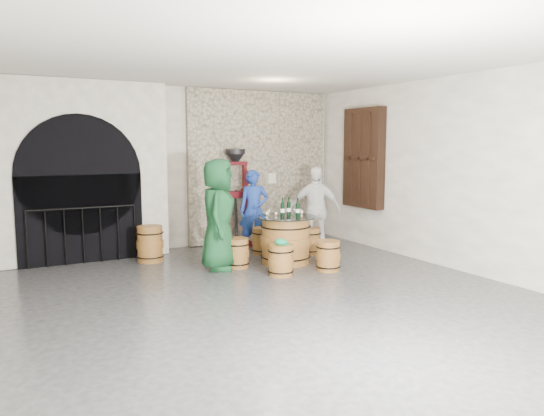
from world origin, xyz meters
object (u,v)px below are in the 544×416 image
wine_bottle_left (282,209)px  barrel_stool_far (263,241)px  wine_bottle_right (289,208)px  side_barrel (150,244)px  person_white (315,210)px  barrel_stool_left (237,253)px  barrel_table (286,240)px  wine_bottle_center (298,209)px  barrel_stool_near_left (281,260)px  person_green (218,215)px  person_blue (254,210)px  barrel_stool_right (310,241)px  barrel_stool_near_right (328,256)px  corking_press (236,190)px

wine_bottle_left → barrel_stool_far: bearing=86.8°
wine_bottle_right → side_barrel: (-2.17, 1.16, -0.64)m
side_barrel → person_white: bearing=-13.4°
barrel_stool_left → wine_bottle_right: wine_bottle_right is taller
barrel_table → barrel_stool_far: (0.00, 0.89, -0.16)m
wine_bottle_center → barrel_stool_near_left: bearing=-137.7°
person_green → person_white: person_green is taller
barrel_table → person_blue: person_blue is taller
barrel_stool_right → wine_bottle_right: wine_bottle_right is taller
barrel_stool_left → barrel_stool_far: bearing=41.8°
barrel_table → wine_bottle_left: size_ratio=3.32×
barrel_stool_left → wine_bottle_center: wine_bottle_center is taller
barrel_stool_left → wine_bottle_left: 1.10m
barrel_stool_near_right → side_barrel: (-2.42, 2.05, 0.07)m
person_white → wine_bottle_center: person_white is taller
barrel_stool_near_right → person_green: (-1.55, 0.95, 0.67)m
barrel_stool_near_right → person_white: person_white is taller
barrel_stool_near_right → wine_bottle_center: size_ratio=1.54×
wine_bottle_right → person_green: bearing=177.3°
side_barrel → wine_bottle_center: bearing=-30.8°
barrel_stool_far → person_green: bearing=-148.1°
barrel_stool_right → barrel_stool_near_right: bearing=-109.3°
barrel_stool_left → wine_bottle_right: bearing=-1.6°
barrel_stool_left → barrel_stool_near_left: 0.91m
barrel_stool_left → corking_press: 2.06m
person_white → wine_bottle_right: person_white is taller
barrel_stool_far → wine_bottle_right: (0.10, -0.82, 0.71)m
barrel_stool_far → side_barrel: side_barrel is taller
person_white → wine_bottle_left: person_white is taller
wine_bottle_right → barrel_stool_left: bearing=178.4°
wine_bottle_center → side_barrel: 2.69m
barrel_stool_near_right → barrel_table: bearing=112.9°
barrel_stool_right → side_barrel: bearing=164.3°
person_white → wine_bottle_right: bearing=-114.7°
barrel_stool_left → barrel_stool_far: (0.88, 0.79, 0.00)m
person_green → wine_bottle_left: 1.17m
person_white → barrel_table: bearing=-113.9°
barrel_stool_right → person_white: (0.16, 0.09, 0.58)m
person_green → person_blue: bearing=-17.5°
barrel_stool_right → barrel_stool_near_right: 1.32m
barrel_stool_far → person_blue: bearing=89.9°
barrel_stool_left → barrel_stool_right: size_ratio=1.00×
wine_bottle_center → barrel_stool_near_right: bearing=-76.4°
barrel_stool_near_left → wine_bottle_left: wine_bottle_left is taller
barrel_stool_right → person_white: bearing=28.5°
person_green → side_barrel: person_green is taller
barrel_stool_near_right → wine_bottle_right: 1.17m
barrel_table → wine_bottle_center: size_ratio=3.32×
barrel_stool_far → person_white: 1.17m
barrel_stool_near_left → barrel_stool_far: bearing=72.7°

